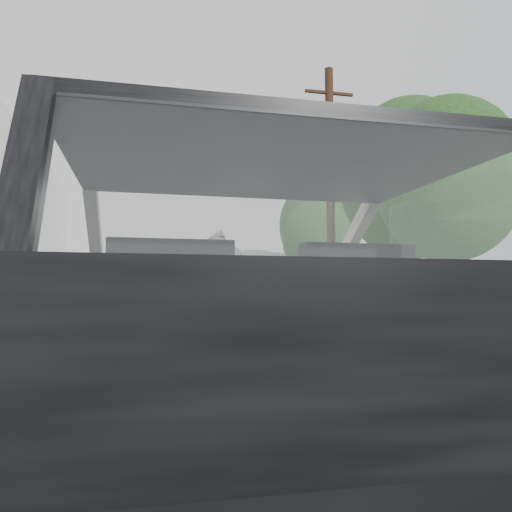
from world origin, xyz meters
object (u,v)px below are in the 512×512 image
cat (257,260)px  other_car (134,301)px  subject_car (248,324)px  utility_pole (330,192)px  highway_sign (253,291)px

cat → other_car: size_ratio=0.15×
subject_car → utility_pole: (5.86, 13.83, 3.77)m
subject_car → highway_sign: highway_sign is taller
cat → highway_sign: (4.63, 20.99, 0.03)m
utility_pole → highway_sign: bearing=97.6°
subject_car → cat: 0.74m
subject_car → other_car: bearing=92.8°
subject_car → cat: size_ratio=6.77×
other_car → highway_sign: (5.65, 4.13, 0.46)m
cat → utility_pole: (5.67, 13.22, 3.41)m
subject_car → highway_sign: 22.14m
subject_car → other_car: size_ratio=1.00×
subject_car → cat: (0.19, 0.61, 0.36)m
other_car → highway_sign: 7.02m
cat → utility_pole: size_ratio=0.07×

